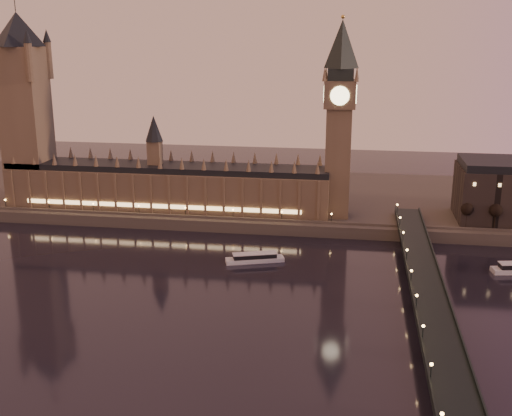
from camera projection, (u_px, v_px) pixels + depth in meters
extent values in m
plane|color=black|center=(180.00, 315.00, 240.38)|extent=(700.00, 700.00, 0.00)
cube|color=#423D35|center=(299.00, 198.00, 391.99)|extent=(560.00, 130.00, 6.00)
cube|color=brown|center=(167.00, 189.00, 356.68)|extent=(180.00, 26.00, 22.00)
cube|color=black|center=(166.00, 167.00, 353.25)|extent=(180.00, 22.00, 3.20)
cube|color=#FFCC7F|center=(160.00, 206.00, 345.49)|extent=(153.00, 0.25, 2.20)
cube|color=brown|center=(27.00, 127.00, 359.50)|extent=(22.00, 22.00, 88.00)
cone|color=black|center=(17.00, 29.00, 345.04)|extent=(31.68, 31.68, 18.00)
cylinder|color=black|center=(14.00, 0.00, 340.95)|extent=(0.44, 0.44, 12.00)
cube|color=brown|center=(338.00, 163.00, 337.89)|extent=(13.00, 13.00, 58.00)
cube|color=brown|center=(340.00, 94.00, 328.07)|extent=(16.00, 16.00, 14.00)
cylinder|color=#FFEAA5|center=(340.00, 96.00, 320.29)|extent=(9.60, 0.35, 9.60)
cylinder|color=#FFEAA5|center=(324.00, 94.00, 329.28)|extent=(0.35, 9.60, 9.60)
cube|color=black|center=(341.00, 74.00, 325.34)|extent=(13.00, 13.00, 6.00)
cone|color=black|center=(342.00, 44.00, 321.25)|extent=(17.68, 17.68, 24.00)
sphere|color=gold|center=(343.00, 17.00, 317.71)|extent=(2.00, 2.00, 2.00)
cube|color=black|center=(433.00, 312.00, 224.61)|extent=(13.00, 260.00, 2.00)
cube|color=black|center=(415.00, 307.00, 225.13)|extent=(0.60, 260.00, 1.00)
cube|color=black|center=(452.00, 309.00, 223.27)|extent=(0.60, 260.00, 1.00)
cylinder|color=black|center=(468.00, 220.00, 323.40)|extent=(0.70, 0.70, 8.75)
sphere|color=black|center=(468.00, 211.00, 322.15)|extent=(5.84, 5.84, 5.84)
cylinder|color=black|center=(496.00, 221.00, 321.38)|extent=(0.70, 0.70, 8.75)
sphere|color=black|center=(497.00, 212.00, 320.13)|extent=(5.84, 5.84, 5.84)
cube|color=silver|center=(255.00, 260.00, 294.70)|extent=(27.24, 13.97, 1.96)
cube|color=black|center=(255.00, 256.00, 294.17)|extent=(20.30, 10.78, 1.96)
cube|color=silver|center=(255.00, 253.00, 293.85)|extent=(20.88, 11.17, 0.36)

